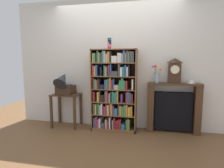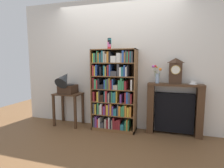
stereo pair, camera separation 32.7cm
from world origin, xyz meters
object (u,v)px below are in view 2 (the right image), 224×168
at_px(side_table_left, 68,102).
at_px(teacup_with_saucer, 193,83).
at_px(mantel_clock, 175,71).
at_px(flower_vase, 157,75).
at_px(cup_stack, 109,44).
at_px(bookshelf, 113,92).
at_px(gramophone, 66,84).
at_px(fireplace_mantel, 174,110).

relative_size(side_table_left, teacup_with_saucer, 4.78).
bearing_deg(mantel_clock, teacup_with_saucer, 0.47).
xyz_separation_m(flower_vase, teacup_with_saucer, (0.61, 0.01, -0.13)).
bearing_deg(side_table_left, cup_stack, -0.21).
bearing_deg(cup_stack, mantel_clock, 4.47).
bearing_deg(bookshelf, cup_stack, -169.97).
bearing_deg(side_table_left, flower_vase, 2.58).
distance_m(side_table_left, gramophone, 0.41).
height_order(side_table_left, teacup_with_saucer, teacup_with_saucer).
relative_size(cup_stack, flower_vase, 0.62).
relative_size(cup_stack, teacup_with_saucer, 1.45).
xyz_separation_m(cup_stack, mantel_clock, (1.21, 0.09, -0.50)).
bearing_deg(teacup_with_saucer, flower_vase, -178.92).
bearing_deg(gramophone, mantel_clock, 4.26).
bearing_deg(fireplace_mantel, side_table_left, -177.05).
bearing_deg(gramophone, cup_stack, 3.99).
distance_m(cup_stack, mantel_clock, 1.31).
relative_size(mantel_clock, teacup_with_saucer, 3.20).
height_order(cup_stack, side_table_left, cup_stack).
height_order(cup_stack, fireplace_mantel, cup_stack).
distance_m(fireplace_mantel, teacup_with_saucer, 0.58).
bearing_deg(teacup_with_saucer, fireplace_mantel, 176.71).
bearing_deg(teacup_with_saucer, cup_stack, -176.32).
height_order(cup_stack, gramophone, cup_stack).
height_order(flower_vase, teacup_with_saucer, flower_vase).
relative_size(side_table_left, fireplace_mantel, 0.71).
bearing_deg(gramophone, side_table_left, 90.00).
relative_size(fireplace_mantel, teacup_with_saucer, 6.77).
xyz_separation_m(bookshelf, teacup_with_saucer, (1.43, 0.08, 0.23)).
distance_m(gramophone, fireplace_mantel, 2.19).
bearing_deg(flower_vase, teacup_with_saucer, 1.08).
relative_size(mantel_clock, flower_vase, 1.37).
distance_m(fireplace_mantel, flower_vase, 0.72).
height_order(mantel_clock, flower_vase, mantel_clock).
bearing_deg(side_table_left, fireplace_mantel, 2.95).
xyz_separation_m(side_table_left, teacup_with_saucer, (2.43, 0.09, 0.48)).
distance_m(mantel_clock, flower_vase, 0.33).
relative_size(gramophone, teacup_with_saucer, 3.68).
relative_size(bookshelf, side_table_left, 2.31).
bearing_deg(gramophone, bookshelf, 4.46).
relative_size(side_table_left, mantel_clock, 1.49).
relative_size(bookshelf, cup_stack, 7.61).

